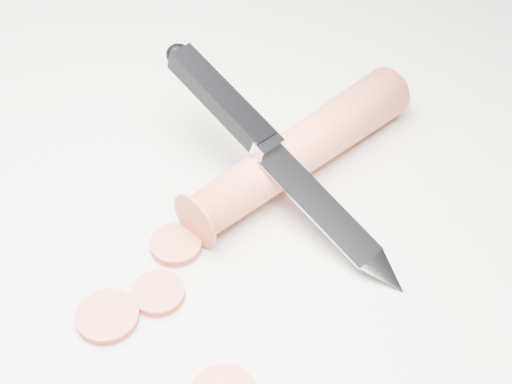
% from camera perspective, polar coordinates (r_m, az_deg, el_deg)
% --- Properties ---
extents(ground, '(2.40, 2.40, 0.00)m').
position_cam_1_polar(ground, '(0.49, -5.25, -4.48)').
color(ground, beige).
rests_on(ground, ground).
extents(carrot, '(0.13, 0.20, 0.04)m').
position_cam_1_polar(carrot, '(0.53, 3.65, 3.42)').
color(carrot, '#E8603F').
rests_on(carrot, ground).
extents(carrot_slice_1, '(0.04, 0.04, 0.01)m').
position_cam_1_polar(carrot_slice_1, '(0.46, -11.79, -9.73)').
color(carrot_slice_1, '#C85B3B').
rests_on(carrot_slice_1, ground).
extents(carrot_slice_2, '(0.03, 0.03, 0.01)m').
position_cam_1_polar(carrot_slice_2, '(0.47, -7.84, -8.04)').
color(carrot_slice_2, '#C85B3B').
rests_on(carrot_slice_2, ground).
extents(carrot_slice_3, '(0.04, 0.04, 0.01)m').
position_cam_1_polar(carrot_slice_3, '(0.49, -6.41, -4.23)').
color(carrot_slice_3, '#C85B3B').
rests_on(carrot_slice_3, ground).
extents(kitchen_knife, '(0.22, 0.14, 0.08)m').
position_cam_1_polar(kitchen_knife, '(0.49, 1.99, 2.83)').
color(kitchen_knife, '#BBBDC2').
rests_on(kitchen_knife, ground).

